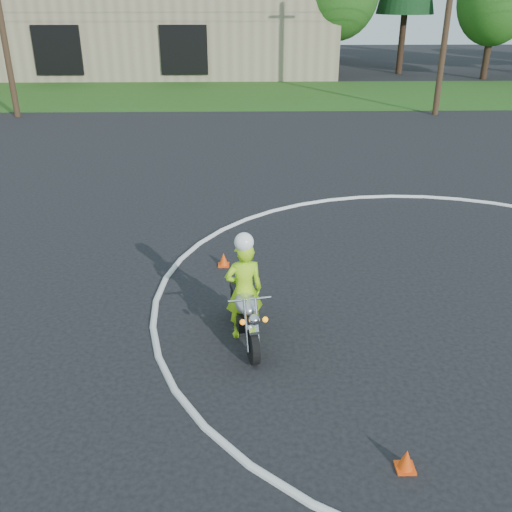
{
  "coord_description": "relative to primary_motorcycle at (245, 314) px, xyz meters",
  "views": [
    {
      "loc": [
        -4.29,
        -6.63,
        5.45
      ],
      "look_at": [
        -4.07,
        2.68,
        1.1
      ],
      "focal_mm": 40.0,
      "sensor_mm": 36.0,
      "label": 1
    }
  ],
  "objects": [
    {
      "name": "warehouse",
      "position": [
        -13.72,
        38.35,
        3.65
      ],
      "size": [
        41.0,
        17.0,
        8.3
      ],
      "color": "tan",
      "rests_on": "ground"
    },
    {
      "name": "grass_strip",
      "position": [
        4.29,
        25.36,
        -0.5
      ],
      "size": [
        120.0,
        10.0,
        0.02
      ],
      "primitive_type": "cube",
      "color": "#1E4714",
      "rests_on": "ground"
    },
    {
      "name": "primary_motorcycle",
      "position": [
        0.0,
        0.0,
        0.0
      ],
      "size": [
        0.69,
        1.98,
        1.05
      ],
      "rotation": [
        0.0,
        0.0,
        0.2
      ],
      "color": "black",
      "rests_on": "ground"
    },
    {
      "name": "rider_primary_grp",
      "position": [
        -0.01,
        0.13,
        0.43
      ],
      "size": [
        0.71,
        0.54,
        1.95
      ],
      "rotation": [
        0.0,
        0.0,
        0.2
      ],
      "color": "#A4E818",
      "rests_on": "ground"
    }
  ]
}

